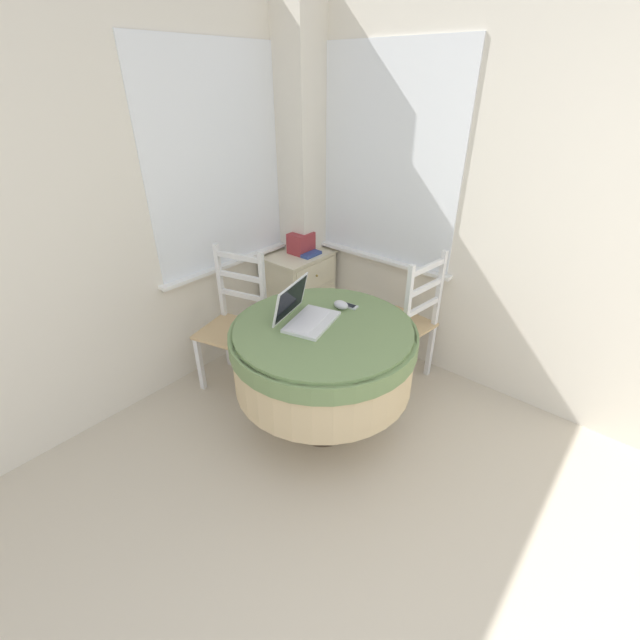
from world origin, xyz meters
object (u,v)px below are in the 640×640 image
object	(u,v)px
dining_chair_near_right_window	(405,324)
storage_box	(301,243)
computer_mouse	(341,305)
corner_cabinet	(299,294)
cell_phone	(349,306)
book_on_cabinet	(306,253)
round_dining_table	(323,352)
dining_chair_near_back_window	(235,325)
laptop	(304,314)

from	to	relation	value
dining_chair_near_right_window	storage_box	size ratio (longest dim) A/B	5.28
computer_mouse	corner_cabinet	bearing A→B (deg)	57.19
cell_phone	book_on_cabinet	distance (m)	1.00
cell_phone	dining_chair_near_right_window	distance (m)	0.60
round_dining_table	dining_chair_near_back_window	world-z (taller)	dining_chair_near_back_window
round_dining_table	dining_chair_near_right_window	size ratio (longest dim) A/B	1.08
storage_box	book_on_cabinet	distance (m)	0.09
dining_chair_near_back_window	laptop	bearing A→B (deg)	-91.84
dining_chair_near_back_window	corner_cabinet	size ratio (longest dim) A/B	1.36
dining_chair_near_back_window	storage_box	bearing A→B (deg)	8.11
dining_chair_near_back_window	book_on_cabinet	xyz separation A→B (m)	(0.83, 0.07, 0.28)
cell_phone	dining_chair_near_right_window	size ratio (longest dim) A/B	0.11
laptop	dining_chair_near_right_window	xyz separation A→B (m)	(0.81, -0.23, -0.34)
corner_cabinet	storage_box	world-z (taller)	storage_box
dining_chair_near_right_window	storage_box	world-z (taller)	dining_chair_near_right_window
computer_mouse	storage_box	world-z (taller)	storage_box
laptop	storage_box	bearing A→B (deg)	43.17
dining_chair_near_back_window	storage_box	xyz separation A→B (m)	(0.84, 0.12, 0.35)
cell_phone	corner_cabinet	distance (m)	1.10
dining_chair_near_back_window	storage_box	size ratio (longest dim) A/B	5.28
cell_phone	dining_chair_near_back_window	world-z (taller)	dining_chair_near_back_window
book_on_cabinet	cell_phone	bearing A→B (deg)	-122.67
cell_phone	corner_cabinet	world-z (taller)	cell_phone
laptop	dining_chair_near_back_window	bearing A→B (deg)	88.16
dining_chair_near_right_window	corner_cabinet	xyz separation A→B (m)	(0.01, 1.03, -0.09)
corner_cabinet	book_on_cabinet	xyz separation A→B (m)	(0.04, -0.05, 0.38)
computer_mouse	book_on_cabinet	world-z (taller)	computer_mouse
corner_cabinet	computer_mouse	bearing A→B (deg)	-122.81
round_dining_table	cell_phone	distance (m)	0.34
cell_phone	book_on_cabinet	world-z (taller)	cell_phone
computer_mouse	dining_chair_near_back_window	xyz separation A→B (m)	(-0.24, 0.75, -0.32)
computer_mouse	dining_chair_near_back_window	size ratio (longest dim) A/B	0.10
round_dining_table	corner_cabinet	bearing A→B (deg)	49.26
laptop	computer_mouse	bearing A→B (deg)	-14.03
laptop	storage_box	xyz separation A→B (m)	(0.86, 0.81, 0.01)
round_dining_table	corner_cabinet	size ratio (longest dim) A/B	1.46
cell_phone	storage_box	distance (m)	1.05
storage_box	computer_mouse	bearing A→B (deg)	-124.54
dining_chair_near_right_window	dining_chair_near_back_window	bearing A→B (deg)	130.92
laptop	computer_mouse	size ratio (longest dim) A/B	4.00
round_dining_table	dining_chair_near_back_window	bearing A→B (deg)	90.12
laptop	dining_chair_near_right_window	distance (m)	0.91
book_on_cabinet	corner_cabinet	bearing A→B (deg)	126.98
round_dining_table	dining_chair_near_back_window	size ratio (longest dim) A/B	1.08
storage_box	book_on_cabinet	xyz separation A→B (m)	(-0.01, -0.05, -0.07)
laptop	dining_chair_near_right_window	size ratio (longest dim) A/B	0.40
dining_chair_near_right_window	storage_box	distance (m)	1.09
laptop	cell_phone	world-z (taller)	laptop
round_dining_table	dining_chair_near_right_window	xyz separation A→B (m)	(0.79, -0.10, -0.12)
dining_chair_near_back_window	corner_cabinet	world-z (taller)	dining_chair_near_back_window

